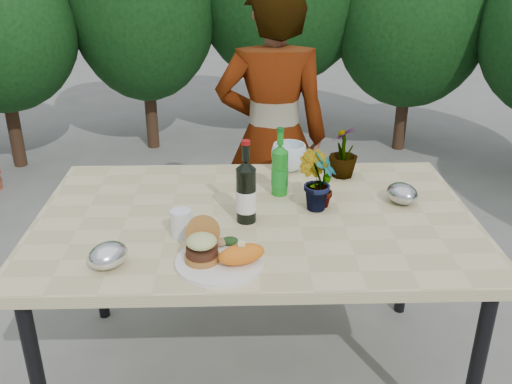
{
  "coord_description": "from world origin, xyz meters",
  "views": [
    {
      "loc": [
        -0.05,
        -1.86,
        1.7
      ],
      "look_at": [
        0.0,
        -0.08,
        0.88
      ],
      "focal_mm": 40.0,
      "sensor_mm": 36.0,
      "label": 1
    }
  ],
  "objects_px": {
    "wine_bottle": "(246,192)",
    "patio_table": "(255,229)",
    "person": "(272,139)",
    "dinner_plate": "(220,262)"
  },
  "relations": [
    {
      "from": "wine_bottle",
      "to": "patio_table",
      "type": "bearing_deg",
      "value": 68.39
    },
    {
      "from": "patio_table",
      "to": "dinner_plate",
      "type": "relative_size",
      "value": 5.71
    },
    {
      "from": "patio_table",
      "to": "person",
      "type": "height_order",
      "value": "person"
    },
    {
      "from": "wine_bottle",
      "to": "person",
      "type": "relative_size",
      "value": 0.2
    },
    {
      "from": "patio_table",
      "to": "person",
      "type": "bearing_deg",
      "value": 82.38
    },
    {
      "from": "dinner_plate",
      "to": "wine_bottle",
      "type": "relative_size",
      "value": 0.92
    },
    {
      "from": "wine_bottle",
      "to": "person",
      "type": "distance_m",
      "value": 0.86
    },
    {
      "from": "patio_table",
      "to": "person",
      "type": "xyz_separation_m",
      "value": [
        0.11,
        0.8,
        0.07
      ]
    },
    {
      "from": "person",
      "to": "wine_bottle",
      "type": "bearing_deg",
      "value": 81.26
    },
    {
      "from": "wine_bottle",
      "to": "person",
      "type": "height_order",
      "value": "person"
    }
  ]
}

